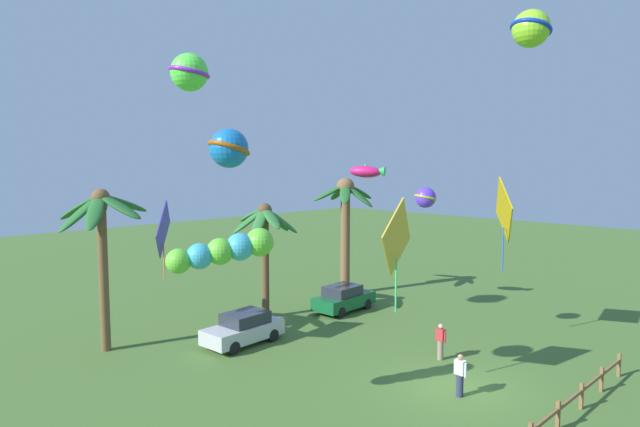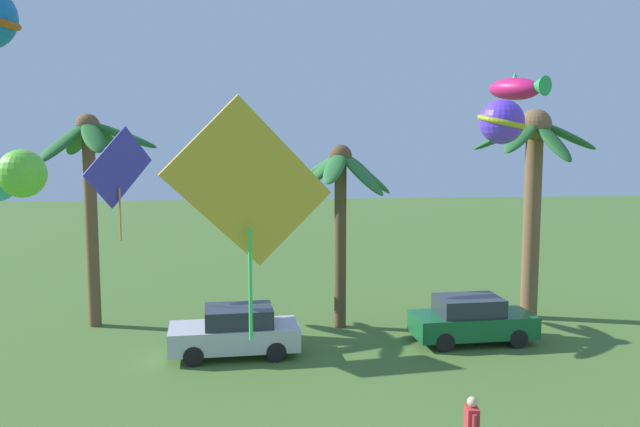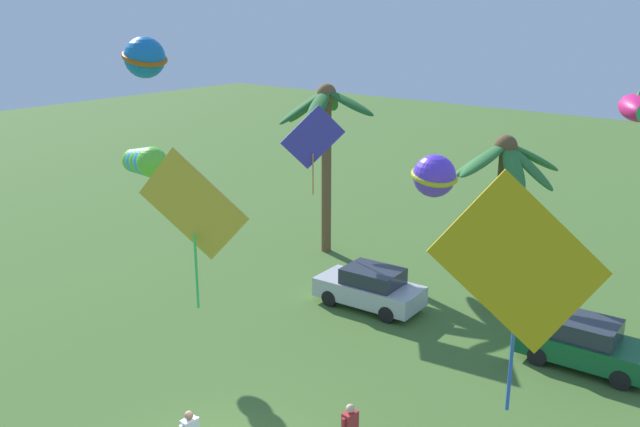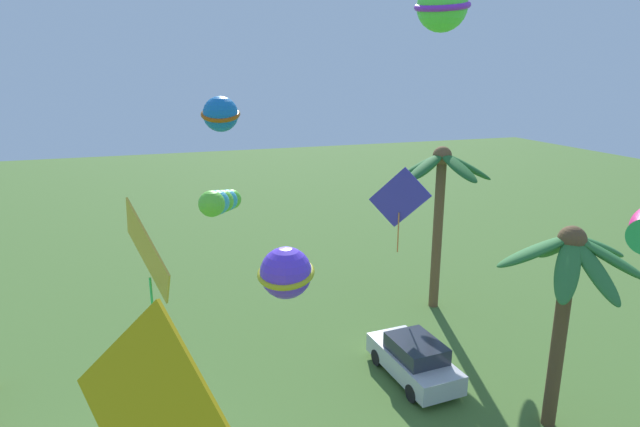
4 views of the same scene
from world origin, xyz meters
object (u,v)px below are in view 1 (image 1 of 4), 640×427
at_px(palm_tree_1, 265,229).
at_px(spectator_1, 441,341).
at_px(palm_tree_0, 346,211).
at_px(kite_ball_5, 189,72).
at_px(kite_diamond_1, 397,239).
at_px(kite_fish_7, 367,171).
at_px(parked_car_0, 244,328).
at_px(kite_diamond_6, 504,212).
at_px(palm_tree_2, 101,225).
at_px(kite_ball_0, 531,29).
at_px(kite_ball_8, 426,197).
at_px(parked_car_1, 344,298).
at_px(kite_tube_4, 225,250).
at_px(kite_ball_2, 229,148).
at_px(kite_diamond_3, 163,230).
at_px(spectator_0, 460,375).

xyz_separation_m(palm_tree_1, spectator_1, (1.22, -10.48, -4.13)).
relative_size(palm_tree_0, kite_ball_5, 2.91).
height_order(kite_diamond_1, kite_fish_7, kite_fish_7).
relative_size(kite_diamond_1, kite_fish_7, 1.95).
distance_m(parked_car_0, kite_diamond_6, 13.48).
xyz_separation_m(palm_tree_0, palm_tree_1, (-7.06, -0.47, -0.52)).
distance_m(palm_tree_2, spectator_1, 15.94).
distance_m(kite_ball_0, kite_ball_8, 8.24).
distance_m(parked_car_1, kite_ball_8, 9.29).
distance_m(spectator_1, kite_ball_8, 6.46).
relative_size(kite_ball_5, kite_diamond_6, 0.58).
bearing_deg(palm_tree_2, kite_tube_4, -89.99).
distance_m(kite_ball_0, kite_ball_5, 14.47).
distance_m(palm_tree_2, kite_ball_5, 7.93).
bearing_deg(spectator_1, kite_ball_2, 167.73).
xyz_separation_m(kite_diamond_1, kite_tube_4, (-5.53, 2.76, -0.07)).
bearing_deg(parked_car_1, kite_ball_2, -153.28).
xyz_separation_m(palm_tree_0, kite_diamond_3, (-14.15, -2.19, 0.20)).
relative_size(palm_tree_0, kite_ball_2, 4.61).
xyz_separation_m(palm_tree_2, spectator_0, (7.09, -14.10, -4.97)).
bearing_deg(kite_diamond_1, kite_diamond_6, 0.49).
height_order(palm_tree_1, kite_ball_5, kite_ball_5).
bearing_deg(parked_car_0, kite_tube_4, -131.01).
distance_m(spectator_0, kite_ball_2, 11.65).
xyz_separation_m(spectator_0, kite_diamond_1, (-1.56, 1.80, 5.00)).
distance_m(kite_ball_0, kite_tube_4, 14.45).
bearing_deg(kite_fish_7, palm_tree_2, 162.72).
height_order(kite_ball_0, kite_ball_2, kite_ball_0).
height_order(kite_diamond_1, kite_diamond_3, kite_diamond_1).
height_order(parked_car_0, kite_ball_8, kite_ball_8).
xyz_separation_m(kite_diamond_3, kite_fish_7, (11.98, -1.44, 2.42)).
bearing_deg(kite_ball_8, parked_car_1, 75.42).
bearing_deg(palm_tree_0, kite_diamond_6, -98.49).
bearing_deg(palm_tree_1, spectator_1, -83.35).
bearing_deg(spectator_1, kite_ball_8, 57.17).
height_order(kite_ball_0, kite_diamond_1, kite_ball_0).
distance_m(kite_fish_7, kite_ball_8, 6.38).
bearing_deg(spectator_0, kite_diamond_6, 15.26).
bearing_deg(kite_diamond_3, kite_ball_2, -100.53).
relative_size(palm_tree_2, kite_tube_4, 2.26).
height_order(palm_tree_1, kite_tube_4, kite_tube_4).
xyz_separation_m(kite_ball_0, kite_ball_8, (-0.02, 4.69, -6.77)).
height_order(parked_car_1, kite_ball_8, kite_ball_8).
distance_m(parked_car_1, kite_ball_5, 15.15).
distance_m(palm_tree_1, kite_diamond_6, 12.47).
distance_m(spectator_1, kite_fish_7, 10.95).
bearing_deg(kite_diamond_6, palm_tree_1, 115.43).
xyz_separation_m(spectator_0, kite_ball_0, (3.81, -0.49, 12.94)).
xyz_separation_m(kite_ball_0, kite_ball_5, (-7.66, 12.22, -1.14)).
xyz_separation_m(kite_diamond_6, kite_fish_7, (-0.43, 8.03, 1.80)).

